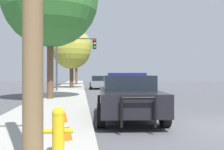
# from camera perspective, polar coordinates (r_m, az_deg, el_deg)

# --- Properties ---
(ground_plane) EXTENTS (110.00, 110.00, 0.00)m
(ground_plane) POSITION_cam_1_polar(r_m,az_deg,el_deg) (8.70, 20.92, -9.86)
(ground_plane) COLOR #4F4F54
(sidewalk_left) EXTENTS (3.00, 110.00, 0.13)m
(sidewalk_left) POSITION_cam_1_polar(r_m,az_deg,el_deg) (7.84, -15.10, -10.47)
(sidewalk_left) COLOR #A3A099
(sidewalk_left) RESTS_ON ground_plane
(police_car) EXTENTS (2.29, 5.04, 1.56)m
(police_car) POSITION_cam_1_polar(r_m,az_deg,el_deg) (9.53, 3.21, -4.21)
(police_car) COLOR black
(police_car) RESTS_ON ground_plane
(fire_hydrant) EXTENTS (0.50, 0.22, 0.83)m
(fire_hydrant) POSITION_cam_1_polar(r_m,az_deg,el_deg) (4.93, -10.85, -10.83)
(fire_hydrant) COLOR gold
(fire_hydrant) RESTS_ON sidewalk_left
(traffic_light) EXTENTS (3.45, 0.35, 4.63)m
(traffic_light) POSITION_cam_1_polar(r_m,az_deg,el_deg) (24.31, -7.84, 4.60)
(traffic_light) COLOR #424247
(traffic_light) RESTS_ON sidewalk_left
(car_background_oncoming) EXTENTS (2.04, 4.09, 1.41)m
(car_background_oncoming) POSITION_cam_1_polar(r_m,az_deg,el_deg) (36.26, 3.27, -1.08)
(car_background_oncoming) COLOR navy
(car_background_oncoming) RESTS_ON ground_plane
(car_background_distant) EXTENTS (2.18, 4.02, 1.37)m
(car_background_distant) POSITION_cam_1_polar(r_m,az_deg,el_deg) (50.85, -0.07, -0.77)
(car_background_distant) COLOR slate
(car_background_distant) RESTS_ON ground_plane
(car_background_midblock) EXTENTS (2.04, 4.22, 1.37)m
(car_background_midblock) POSITION_cam_1_polar(r_m,az_deg,el_deg) (29.32, -2.67, -1.43)
(car_background_midblock) COLOR slate
(car_background_midblock) RESTS_ON ground_plane
(tree_sidewalk_far) EXTENTS (4.29, 4.29, 7.50)m
(tree_sidewalk_far) POSITION_cam_1_polar(r_m,az_deg,el_deg) (39.68, -7.28, 5.83)
(tree_sidewalk_far) COLOR brown
(tree_sidewalk_far) RESTS_ON sidewalk_left
(tree_sidewalk_mid) EXTENTS (3.97, 3.97, 5.93)m
(tree_sidewalk_mid) POSITION_cam_1_polar(r_m,az_deg,el_deg) (29.47, -8.23, 5.08)
(tree_sidewalk_mid) COLOR #4C3823
(tree_sidewalk_mid) RESTS_ON sidewalk_left
(traffic_cone) EXTENTS (0.31, 0.31, 0.59)m
(traffic_cone) POSITION_cam_1_polar(r_m,az_deg,el_deg) (6.09, -9.49, -10.10)
(traffic_cone) COLOR orange
(traffic_cone) RESTS_ON sidewalk_left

